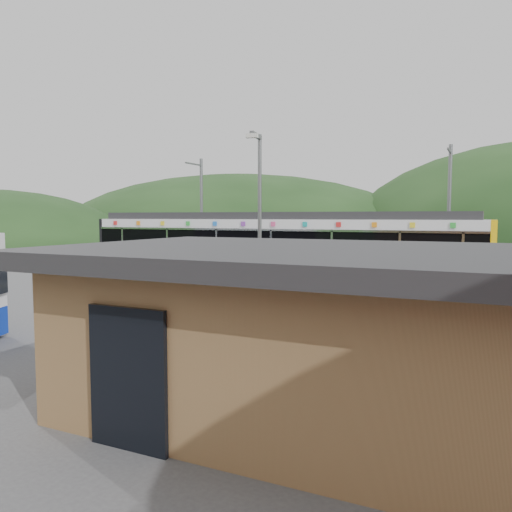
% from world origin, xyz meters
% --- Properties ---
extents(ground, '(120.00, 120.00, 0.00)m').
position_xyz_m(ground, '(0.00, 0.00, 0.00)').
color(ground, '#4C4C4F').
rests_on(ground, ground).
extents(hills, '(146.00, 149.00, 26.00)m').
position_xyz_m(hills, '(6.19, 5.29, 0.00)').
color(hills, '#1E3D19').
rests_on(hills, ground).
extents(platform, '(26.00, 3.20, 0.30)m').
position_xyz_m(platform, '(0.00, 3.30, 0.15)').
color(platform, '#9E9E99').
rests_on(platform, ground).
extents(yellow_line, '(26.00, 0.10, 0.01)m').
position_xyz_m(yellow_line, '(0.00, 2.00, 0.30)').
color(yellow_line, yellow).
rests_on(yellow_line, platform).
extents(train, '(20.44, 3.01, 3.74)m').
position_xyz_m(train, '(-1.11, 6.00, 2.06)').
color(train, black).
rests_on(train, ground).
extents(catenary_mast_west, '(0.18, 1.80, 7.00)m').
position_xyz_m(catenary_mast_west, '(-7.00, 8.56, 3.65)').
color(catenary_mast_west, slate).
rests_on(catenary_mast_west, ground).
extents(catenary_mast_east, '(0.18, 1.80, 7.00)m').
position_xyz_m(catenary_mast_east, '(7.00, 8.56, 3.65)').
color(catenary_mast_east, slate).
rests_on(catenary_mast_east, ground).
extents(station_shelter, '(9.20, 6.20, 3.00)m').
position_xyz_m(station_shelter, '(6.00, -9.01, 1.55)').
color(station_shelter, brown).
rests_on(station_shelter, ground).
extents(pallet_stack, '(1.24, 1.06, 0.59)m').
position_xyz_m(pallet_stack, '(8.59, -6.66, 0.29)').
color(pallet_stack, '#937047').
rests_on(pallet_stack, ground).
extents(lamp_post, '(0.38, 1.09, 6.10)m').
position_xyz_m(lamp_post, '(2.24, -3.12, 3.64)').
color(lamp_post, slate).
rests_on(lamp_post, ground).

